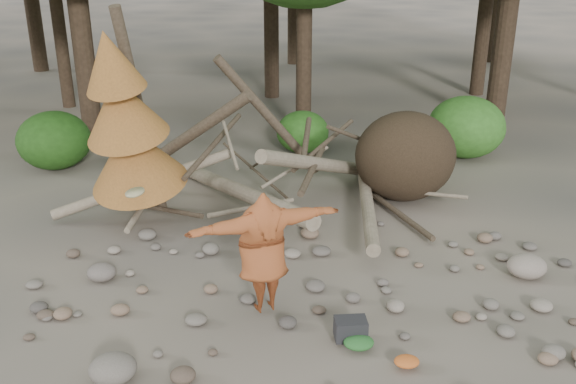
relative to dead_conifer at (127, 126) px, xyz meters
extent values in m
plane|color=#514C44|center=(3.12, -3.37, -2.11)|extent=(120.00, 120.00, 0.00)
ellipsoid|color=#332619|center=(5.72, 0.93, -1.12)|extent=(2.20, 1.87, 1.98)
cylinder|color=gray|center=(2.12, 0.33, -1.56)|extent=(2.61, 5.11, 1.08)
cylinder|color=gray|center=(3.92, 0.83, -1.21)|extent=(3.18, 3.71, 1.90)
cylinder|color=brown|center=(0.92, 1.23, -0.71)|extent=(3.08, 1.91, 2.49)
cylinder|color=gray|center=(4.72, 0.13, -1.76)|extent=(1.13, 4.98, 0.43)
cylinder|color=brown|center=(2.82, 1.43, -0.31)|extent=(2.39, 1.03, 2.89)
cylinder|color=gray|center=(0.12, 0.63, -1.41)|extent=(3.71, 0.86, 1.20)
cylinder|color=#4C3F30|center=(0.62, 0.13, -1.81)|extent=(1.52, 1.70, 0.49)
cylinder|color=gray|center=(3.32, 1.03, -1.31)|extent=(1.57, 0.85, 0.69)
cylinder|color=#4C3F30|center=(4.92, 1.53, -0.91)|extent=(1.92, 1.25, 1.10)
cylinder|color=gray|center=(1.92, 0.83, -0.61)|extent=(0.37, 1.42, 0.85)
cylinder|color=#4C3F30|center=(5.32, -0.17, -1.96)|extent=(0.79, 2.54, 0.12)
cylinder|color=gray|center=(2.32, -0.27, -1.66)|extent=(1.78, 1.11, 0.29)
cylinder|color=#4C3F30|center=(0.22, 0.43, 0.09)|extent=(0.67, 1.13, 4.35)
cone|color=brown|center=(0.06, 0.12, -0.61)|extent=(2.06, 2.13, 1.86)
cone|color=brown|center=(-0.05, -0.09, 0.39)|extent=(1.71, 1.78, 1.65)
cone|color=brown|center=(-0.14, -0.28, 1.29)|extent=(1.23, 1.30, 1.41)
cylinder|color=#38281C|center=(4.12, 5.83, 1.46)|extent=(0.44, 0.44, 7.14)
ellipsoid|color=#225015|center=(-2.38, 3.83, -1.39)|extent=(1.80, 1.80, 1.44)
ellipsoid|color=#2D651D|center=(3.92, 4.43, -1.55)|extent=(1.40, 1.40, 1.12)
ellipsoid|color=#397825|center=(8.12, 3.63, -1.31)|extent=(2.00, 2.00, 1.60)
imported|color=#964721|center=(2.32, -3.35, -1.06)|extent=(2.46, 1.28, 1.93)
cylinder|color=#9A9162|center=(0.58, -3.70, 0.11)|extent=(0.33, 0.34, 0.10)
cube|color=black|center=(3.51, -4.26, -1.96)|extent=(0.47, 0.32, 0.31)
ellipsoid|color=#255C25|center=(3.58, -4.49, -2.03)|extent=(0.43, 0.36, 0.16)
ellipsoid|color=#BE5820|center=(4.15, -4.96, -2.05)|extent=(0.35, 0.28, 0.13)
ellipsoid|color=#6C645A|center=(0.24, -4.80, -1.92)|extent=(0.63, 0.57, 0.38)
ellipsoid|color=gray|center=(6.88, -2.72, -1.91)|extent=(0.67, 0.60, 0.40)
ellipsoid|color=#696058|center=(-0.35, -2.07, -1.96)|extent=(0.49, 0.44, 0.29)
camera|label=1|loc=(1.80, -11.92, 3.36)|focal=40.00mm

